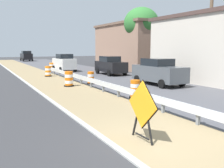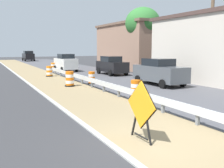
% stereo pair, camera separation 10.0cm
% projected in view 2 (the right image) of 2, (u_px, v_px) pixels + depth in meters
% --- Properties ---
extents(ground_plane, '(160.00, 160.00, 0.00)m').
position_uv_depth(ground_plane, '(153.00, 142.00, 7.87)').
color(ground_plane, '#333335').
extents(median_dirt_strip, '(3.83, 120.00, 0.01)m').
position_uv_depth(median_dirt_strip, '(172.00, 138.00, 8.19)').
color(median_dirt_strip, '#8E7A56').
rests_on(median_dirt_strip, ground).
extents(curb_near_edge, '(0.20, 120.00, 0.11)m').
position_uv_depth(curb_near_edge, '(115.00, 149.00, 7.29)').
color(curb_near_edge, '#ADADA8').
rests_on(curb_near_edge, ground).
extents(warning_sign_diamond, '(0.08, 1.54, 1.90)m').
position_uv_depth(warning_sign_diamond, '(141.00, 107.00, 7.85)').
color(warning_sign_diamond, black).
rests_on(warning_sign_diamond, ground).
extents(traffic_barrel_nearest, '(0.69, 0.69, 1.03)m').
position_uv_depth(traffic_barrel_nearest, '(136.00, 90.00, 14.65)').
color(traffic_barrel_nearest, orange).
rests_on(traffic_barrel_nearest, ground).
extents(traffic_barrel_close, '(0.75, 0.75, 1.12)m').
position_uv_depth(traffic_barrel_close, '(70.00, 79.00, 19.13)').
color(traffic_barrel_close, orange).
rests_on(traffic_barrel_close, ground).
extents(traffic_barrel_mid, '(0.63, 0.63, 0.97)m').
position_uv_depth(traffic_barrel_mid, '(92.00, 78.00, 20.44)').
color(traffic_barrel_mid, orange).
rests_on(traffic_barrel_mid, ground).
extents(traffic_barrel_far, '(0.70, 0.70, 1.04)m').
position_uv_depth(traffic_barrel_far, '(49.00, 72.00, 25.75)').
color(traffic_barrel_far, orange).
rests_on(traffic_barrel_far, ground).
extents(traffic_barrel_farther, '(0.74, 0.74, 0.96)m').
position_uv_depth(traffic_barrel_farther, '(53.00, 67.00, 32.83)').
color(traffic_barrel_farther, orange).
rests_on(traffic_barrel_farther, ground).
extents(car_lead_near_lane, '(2.06, 4.18, 2.11)m').
position_uv_depth(car_lead_near_lane, '(66.00, 63.00, 31.49)').
color(car_lead_near_lane, silver).
rests_on(car_lead_near_lane, ground).
extents(car_trailing_near_lane, '(2.14, 4.75, 2.03)m').
position_uv_depth(car_trailing_near_lane, '(159.00, 72.00, 19.81)').
color(car_trailing_near_lane, '#4C5156').
rests_on(car_trailing_near_lane, ground).
extents(car_lead_far_lane, '(2.22, 4.31, 2.19)m').
position_uv_depth(car_lead_far_lane, '(28.00, 56.00, 56.05)').
color(car_lead_far_lane, black).
rests_on(car_lead_far_lane, ground).
extents(car_mid_far_lane, '(2.03, 4.41, 1.96)m').
position_uv_depth(car_mid_far_lane, '(112.00, 65.00, 27.52)').
color(car_mid_far_lane, black).
rests_on(car_mid_far_lane, ground).
extents(roadside_shop_far, '(8.81, 12.37, 6.11)m').
position_uv_depth(roadside_shop_far, '(142.00, 46.00, 36.04)').
color(roadside_shop_far, '#93705B').
rests_on(roadside_shop_far, ground).
extents(utility_pole_near, '(0.24, 1.80, 8.68)m').
position_uv_depth(utility_pole_near, '(212.00, 25.00, 18.68)').
color(utility_pole_near, brown).
rests_on(utility_pole_near, ground).
extents(tree_roadside, '(4.19, 4.19, 7.64)m').
position_uv_depth(tree_roadside, '(143.00, 23.00, 30.88)').
color(tree_roadside, '#4C3D2D').
rests_on(tree_roadside, ground).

